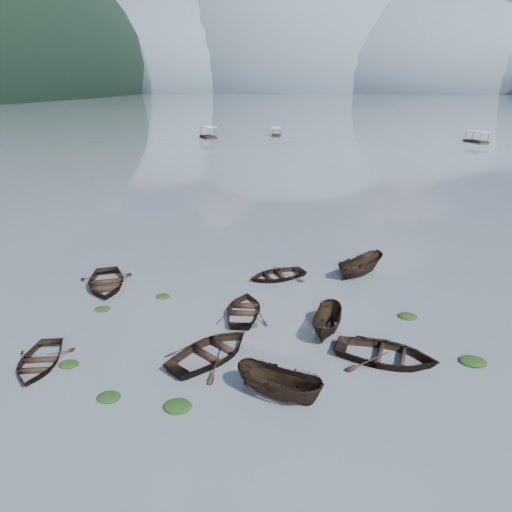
# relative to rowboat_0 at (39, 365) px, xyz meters

# --- Properties ---
(ground_plane) EXTENTS (2400.00, 2400.00, 0.00)m
(ground_plane) POSITION_rel_rowboat_0_xyz_m (9.05, -0.79, 0.00)
(ground_plane) COLOR #505B64
(haze_mtn_a) EXTENTS (520.00, 520.00, 280.00)m
(haze_mtn_a) POSITION_rel_rowboat_0_xyz_m (-250.95, 899.21, 0.00)
(haze_mtn_a) COLOR #475666
(haze_mtn_a) RESTS_ON ground
(haze_mtn_b) EXTENTS (520.00, 520.00, 340.00)m
(haze_mtn_b) POSITION_rel_rowboat_0_xyz_m (-50.95, 899.21, 0.00)
(haze_mtn_b) COLOR #475666
(haze_mtn_b) RESTS_ON ground
(haze_mtn_c) EXTENTS (520.00, 520.00, 260.00)m
(haze_mtn_c) POSITION_rel_rowboat_0_xyz_m (149.05, 899.21, 0.00)
(haze_mtn_c) COLOR #475666
(haze_mtn_c) RESTS_ON ground
(haze_mtn_d) EXTENTS (520.00, 520.00, 220.00)m
(haze_mtn_d) POSITION_rel_rowboat_0_xyz_m (329.05, 899.21, 0.00)
(haze_mtn_d) COLOR #475666
(haze_mtn_d) RESTS_ON ground
(rowboat_0) EXTENTS (3.68, 4.52, 0.82)m
(rowboat_0) POSITION_rel_rowboat_0_xyz_m (0.00, 0.00, 0.00)
(rowboat_0) COLOR black
(rowboat_0) RESTS_ON ground
(rowboat_1) EXTENTS (5.68, 6.04, 1.02)m
(rowboat_1) POSITION_rel_rowboat_0_xyz_m (8.17, 1.93, 0.00)
(rowboat_1) COLOR black
(rowboat_1) RESTS_ON ground
(rowboat_2) EXTENTS (4.39, 2.91, 1.59)m
(rowboat_2) POSITION_rel_rowboat_0_xyz_m (11.81, -0.65, 0.00)
(rowboat_2) COLOR black
(rowboat_2) RESTS_ON ground
(rowboat_3) EXTENTS (3.34, 4.49, 0.89)m
(rowboat_3) POSITION_rel_rowboat_0_xyz_m (9.01, 6.73, 0.00)
(rowboat_3) COLOR black
(rowboat_3) RESTS_ON ground
(rowboat_4) EXTENTS (5.67, 4.59, 1.04)m
(rowboat_4) POSITION_rel_rowboat_0_xyz_m (16.79, 2.91, 0.00)
(rowboat_4) COLOR black
(rowboat_4) RESTS_ON ground
(rowboat_5) EXTENTS (2.08, 4.07, 1.50)m
(rowboat_5) POSITION_rel_rowboat_0_xyz_m (13.90, 5.30, 0.00)
(rowboat_5) COLOR black
(rowboat_5) RESTS_ON ground
(rowboat_6) EXTENTS (5.35, 6.08, 1.05)m
(rowboat_6) POSITION_rel_rowboat_0_xyz_m (-0.90, 9.14, 0.00)
(rowboat_6) COLOR black
(rowboat_6) RESTS_ON ground
(rowboat_7) EXTENTS (5.12, 4.74, 0.86)m
(rowboat_7) POSITION_rel_rowboat_0_xyz_m (10.37, 12.33, 0.00)
(rowboat_7) COLOR black
(rowboat_7) RESTS_ON ground
(rowboat_8) EXTENTS (4.12, 4.18, 1.65)m
(rowboat_8) POSITION_rel_rowboat_0_xyz_m (16.20, 13.76, 0.00)
(rowboat_8) COLOR black
(rowboat_8) RESTS_ON ground
(weed_clump_0) EXTENTS (1.06, 0.87, 0.23)m
(weed_clump_0) POSITION_rel_rowboat_0_xyz_m (4.48, -1.88, 0.00)
(weed_clump_0) COLOR black
(weed_clump_0) RESTS_ON ground
(weed_clump_1) EXTENTS (0.99, 0.79, 0.22)m
(weed_clump_1) POSITION_rel_rowboat_0_xyz_m (1.44, 0.21, 0.00)
(weed_clump_1) COLOR black
(weed_clump_1) RESTS_ON ground
(weed_clump_2) EXTENTS (1.24, 0.99, 0.27)m
(weed_clump_2) POSITION_rel_rowboat_0_xyz_m (7.65, -2.03, 0.00)
(weed_clump_2) COLOR black
(weed_clump_2) RESTS_ON ground
(weed_clump_3) EXTENTS (0.78, 0.66, 0.17)m
(weed_clump_3) POSITION_rel_rowboat_0_xyz_m (9.66, 5.33, 0.00)
(weed_clump_3) COLOR black
(weed_clump_3) RESTS_ON ground
(weed_clump_4) EXTENTS (1.33, 1.05, 0.27)m
(weed_clump_4) POSITION_rel_rowboat_0_xyz_m (21.02, 3.30, 0.00)
(weed_clump_4) COLOR black
(weed_clump_4) RESTS_ON ground
(weed_clump_5) EXTENTS (0.97, 0.78, 0.21)m
(weed_clump_5) POSITION_rel_rowboat_0_xyz_m (0.39, 5.95, 0.00)
(weed_clump_5) COLOR black
(weed_clump_5) RESTS_ON ground
(weed_clump_6) EXTENTS (0.96, 0.80, 0.20)m
(weed_clump_6) POSITION_rel_rowboat_0_xyz_m (3.43, 8.19, 0.00)
(weed_clump_6) COLOR black
(weed_clump_6) RESTS_ON ground
(weed_clump_7) EXTENTS (1.14, 0.91, 0.25)m
(weed_clump_7) POSITION_rel_rowboat_0_xyz_m (18.60, 7.68, 0.00)
(weed_clump_7) COLOR black
(weed_clump_7) RESTS_ON ground
(pontoon_left) EXTENTS (5.90, 7.41, 2.64)m
(pontoon_left) POSITION_rel_rowboat_0_xyz_m (-16.23, 99.38, 0.00)
(pontoon_left) COLOR black
(pontoon_left) RESTS_ON ground
(pontoon_centre) EXTENTS (2.43, 5.46, 2.06)m
(pontoon_centre) POSITION_rel_rowboat_0_xyz_m (0.51, 105.86, 0.00)
(pontoon_centre) COLOR black
(pontoon_centre) RESTS_ON ground
(pontoon_right) EXTENTS (4.65, 6.59, 2.33)m
(pontoon_right) POSITION_rel_rowboat_0_xyz_m (48.59, 99.38, 0.00)
(pontoon_right) COLOR black
(pontoon_right) RESTS_ON ground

